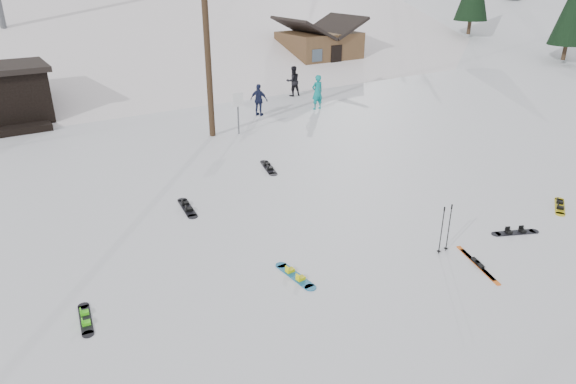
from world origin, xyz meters
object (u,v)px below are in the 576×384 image
cabin (319,50)px  utility_pole (206,25)px  hero_skis (478,264)px  hero_snowboard (295,275)px

cabin → utility_pole: bearing=-142.4°
cabin → hero_skis: (-12.03, -23.47, -1.45)m
hero_snowboard → utility_pole: bearing=-18.3°
utility_pole → cabin: bearing=37.6°
hero_skis → cabin: bearing=83.0°
utility_pole → cabin: size_ratio=1.67×
hero_snowboard → cabin: bearing=-39.8°
cabin → hero_snowboard: (-16.16, -21.43, -1.46)m
cabin → hero_skis: bearing=-117.1°
hero_skis → hero_snowboard: bearing=174.0°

